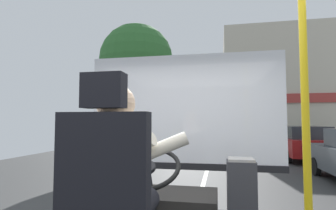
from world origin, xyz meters
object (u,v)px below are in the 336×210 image
(bus_driver, at_px, (118,174))
(fare_box, at_px, (242,207))
(parked_car_green, at_px, (280,137))
(parked_car_red, at_px, (303,142))
(handrail_pole, at_px, (306,119))

(bus_driver, xyz_separation_m, fare_box, (0.75, 0.79, -0.39))
(parked_car_green, bearing_deg, parked_car_red, -91.17)
(bus_driver, height_order, parked_car_green, bus_driver)
(fare_box, bearing_deg, parked_car_red, 71.73)
(parked_car_green, bearing_deg, fare_box, -102.87)
(handrail_pole, height_order, parked_car_red, handrail_pole)
(bus_driver, distance_m, handrail_pole, 1.13)
(handrail_pole, distance_m, parked_car_red, 11.55)
(parked_car_red, xyz_separation_m, parked_car_green, (0.11, 5.12, -0.06))
(fare_box, bearing_deg, handrail_pole, -61.66)
(handrail_pole, relative_size, parked_car_red, 0.52)
(bus_driver, bearing_deg, parked_car_green, 75.26)
(parked_car_red, height_order, parked_car_green, parked_car_red)
(fare_box, distance_m, parked_car_red, 11.03)
(bus_driver, relative_size, fare_box, 1.06)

